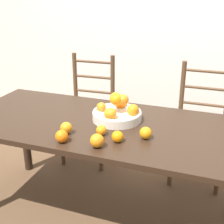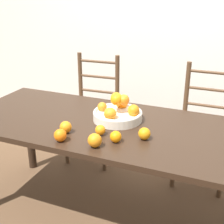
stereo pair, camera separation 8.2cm
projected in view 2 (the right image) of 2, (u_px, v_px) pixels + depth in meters
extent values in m
plane|color=brown|center=(105.00, 213.00, 2.33)|extent=(12.00, 12.00, 0.00)
cube|color=silver|center=(163.00, 16.00, 3.13)|extent=(8.00, 0.06, 2.60)
cube|color=black|center=(104.00, 125.00, 2.06)|extent=(1.93, 0.85, 0.03)
cylinder|color=black|center=(30.00, 132.00, 2.81)|extent=(0.07, 0.07, 0.71)
cylinder|color=silver|center=(118.00, 116.00, 2.09)|extent=(0.33, 0.33, 0.05)
torus|color=silver|center=(118.00, 112.00, 2.08)|extent=(0.33, 0.33, 0.02)
sphere|color=orange|center=(133.00, 110.00, 2.03)|extent=(0.08, 0.08, 0.08)
sphere|color=orange|center=(122.00, 104.00, 2.17)|extent=(0.08, 0.08, 0.08)
sphere|color=orange|center=(102.00, 107.00, 2.10)|extent=(0.06, 0.06, 0.06)
sphere|color=orange|center=(110.00, 114.00, 1.97)|extent=(0.08, 0.08, 0.08)
sphere|color=orange|center=(124.00, 100.00, 2.04)|extent=(0.07, 0.07, 0.07)
sphere|color=orange|center=(116.00, 98.00, 2.07)|extent=(0.08, 0.08, 0.08)
sphere|color=orange|center=(117.00, 99.00, 2.03)|extent=(0.08, 0.08, 0.08)
sphere|color=orange|center=(66.00, 127.00, 1.90)|extent=(0.07, 0.07, 0.07)
sphere|color=orange|center=(60.00, 135.00, 1.80)|extent=(0.07, 0.07, 0.07)
sphere|color=orange|center=(95.00, 140.00, 1.73)|extent=(0.08, 0.08, 0.08)
sphere|color=orange|center=(144.00, 134.00, 1.82)|extent=(0.07, 0.07, 0.07)
sphere|color=orange|center=(100.00, 130.00, 1.88)|extent=(0.06, 0.06, 0.06)
sphere|color=orange|center=(116.00, 137.00, 1.79)|extent=(0.07, 0.07, 0.07)
cylinder|color=#513823|center=(66.00, 141.00, 2.91)|extent=(0.04, 0.04, 0.48)
cylinder|color=#513823|center=(104.00, 147.00, 2.80)|extent=(0.04, 0.04, 0.48)
cylinder|color=#513823|center=(81.00, 102.00, 3.13)|extent=(0.04, 0.04, 1.00)
cylinder|color=#513823|center=(117.00, 107.00, 3.01)|extent=(0.04, 0.04, 1.00)
cube|color=#513823|center=(92.00, 111.00, 2.92)|extent=(0.44, 0.42, 0.04)
cylinder|color=#513823|center=(99.00, 91.00, 3.02)|extent=(0.38, 0.04, 0.02)
cylinder|color=#513823|center=(98.00, 77.00, 2.97)|extent=(0.38, 0.04, 0.02)
cylinder|color=#513823|center=(98.00, 62.00, 2.91)|extent=(0.38, 0.04, 0.02)
cylinder|color=#513823|center=(174.00, 162.00, 2.56)|extent=(0.04, 0.04, 0.48)
cylinder|color=#513823|center=(222.00, 172.00, 2.43)|extent=(0.04, 0.04, 0.48)
cylinder|color=#513823|center=(184.00, 117.00, 2.77)|extent=(0.04, 0.04, 1.00)
cube|color=#513823|center=(204.00, 129.00, 2.56)|extent=(0.42, 0.40, 0.04)
cylinder|color=#513823|center=(208.00, 106.00, 2.66)|extent=(0.38, 0.03, 0.02)
cylinder|color=#513823|center=(210.00, 90.00, 2.60)|extent=(0.38, 0.03, 0.02)
cylinder|color=#513823|center=(212.00, 73.00, 2.55)|extent=(0.38, 0.03, 0.02)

